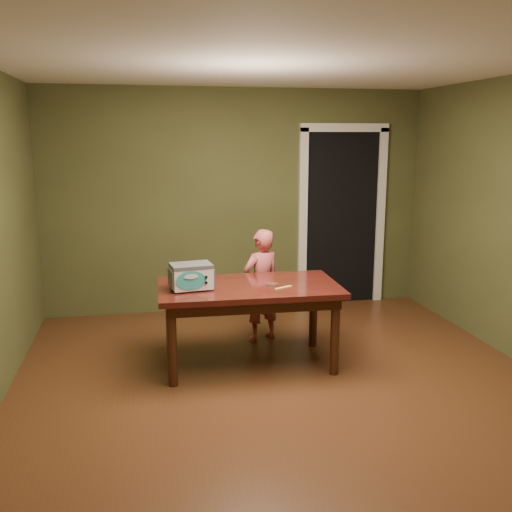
# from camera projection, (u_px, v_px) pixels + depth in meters

# --- Properties ---
(floor) EXTENTS (5.00, 5.00, 0.00)m
(floor) POSITION_uv_depth(u_px,v_px,m) (290.00, 396.00, 4.58)
(floor) COLOR #532A17
(floor) RESTS_ON ground
(room_shell) EXTENTS (4.52, 5.02, 2.61)m
(room_shell) POSITION_uv_depth(u_px,v_px,m) (293.00, 183.00, 4.23)
(room_shell) COLOR #4D532C
(room_shell) RESTS_ON ground
(doorway) EXTENTS (1.10, 0.66, 2.25)m
(doorway) POSITION_uv_depth(u_px,v_px,m) (334.00, 215.00, 7.29)
(doorway) COLOR black
(doorway) RESTS_ON ground
(dining_table) EXTENTS (1.63, 0.95, 0.75)m
(dining_table) POSITION_uv_depth(u_px,v_px,m) (249.00, 296.00, 5.10)
(dining_table) COLOR #37110C
(dining_table) RESTS_ON floor
(toy_oven) EXTENTS (0.39, 0.29, 0.23)m
(toy_oven) POSITION_uv_depth(u_px,v_px,m) (191.00, 276.00, 4.90)
(toy_oven) COLOR #4C4F54
(toy_oven) RESTS_ON dining_table
(baking_pan) EXTENTS (0.10, 0.10, 0.02)m
(baking_pan) POSITION_uv_depth(u_px,v_px,m) (272.00, 284.00, 5.05)
(baking_pan) COLOR silver
(baking_pan) RESTS_ON dining_table
(spatula) EXTENTS (0.17, 0.10, 0.01)m
(spatula) POSITION_uv_depth(u_px,v_px,m) (283.00, 287.00, 4.98)
(spatula) COLOR #FFF16E
(spatula) RESTS_ON dining_table
(child) EXTENTS (0.49, 0.42, 1.15)m
(child) POSITION_uv_depth(u_px,v_px,m) (261.00, 285.00, 5.76)
(child) COLOR #C45055
(child) RESTS_ON floor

